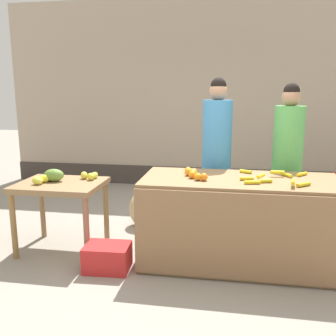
# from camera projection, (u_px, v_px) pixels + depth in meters

# --- Properties ---
(ground_plane) EXTENTS (24.00, 24.00, 0.00)m
(ground_plane) POSITION_uv_depth(u_px,v_px,m) (191.00, 258.00, 3.93)
(ground_plane) COLOR gray
(market_wall_back) EXTENTS (7.55, 0.23, 3.35)m
(market_wall_back) POSITION_uv_depth(u_px,v_px,m) (210.00, 97.00, 6.65)
(market_wall_back) COLOR tan
(market_wall_back) RESTS_ON ground
(fruit_stall_counter) EXTENTS (1.97, 0.88, 0.89)m
(fruit_stall_counter) POSITION_uv_depth(u_px,v_px,m) (239.00, 221.00, 3.74)
(fruit_stall_counter) COLOR olive
(fruit_stall_counter) RESTS_ON ground
(side_table_wooden) EXTENTS (0.90, 0.71, 0.77)m
(side_table_wooden) POSITION_uv_depth(u_px,v_px,m) (61.00, 192.00, 4.02)
(side_table_wooden) COLOR olive
(side_table_wooden) RESTS_ON ground
(banana_bunch_pile) EXTENTS (0.70, 0.64, 0.07)m
(banana_bunch_pile) POSITION_uv_depth(u_px,v_px,m) (274.00, 178.00, 3.58)
(banana_bunch_pile) COLOR gold
(banana_bunch_pile) RESTS_ON fruit_stall_counter
(orange_pile) EXTENTS (0.26, 0.38, 0.08)m
(orange_pile) POSITION_uv_depth(u_px,v_px,m) (194.00, 174.00, 3.70)
(orange_pile) COLOR orange
(orange_pile) RESTS_ON fruit_stall_counter
(mango_papaya_pile) EXTENTS (0.61, 0.49, 0.14)m
(mango_papaya_pile) POSITION_uv_depth(u_px,v_px,m) (56.00, 177.00, 4.02)
(mango_papaya_pile) COLOR yellow
(mango_papaya_pile) RESTS_ON side_table_wooden
(vendor_woman_blue_shirt) EXTENTS (0.34, 0.34, 1.90)m
(vendor_woman_blue_shirt) POSITION_uv_depth(u_px,v_px,m) (216.00, 159.00, 4.35)
(vendor_woman_blue_shirt) COLOR #33333D
(vendor_woman_blue_shirt) RESTS_ON ground
(vendor_woman_green_shirt) EXTENTS (0.34, 0.34, 1.84)m
(vendor_woman_green_shirt) POSITION_uv_depth(u_px,v_px,m) (287.00, 163.00, 4.26)
(vendor_woman_green_shirt) COLOR #33333D
(vendor_woman_green_shirt) RESTS_ON ground
(produce_crate) EXTENTS (0.45, 0.34, 0.26)m
(produce_crate) POSITION_uv_depth(u_px,v_px,m) (107.00, 257.00, 3.65)
(produce_crate) COLOR red
(produce_crate) RESTS_ON ground
(produce_sack) EXTENTS (0.44, 0.40, 0.45)m
(produce_sack) POSITION_uv_depth(u_px,v_px,m) (142.00, 209.00, 4.83)
(produce_sack) COLOR tan
(produce_sack) RESTS_ON ground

